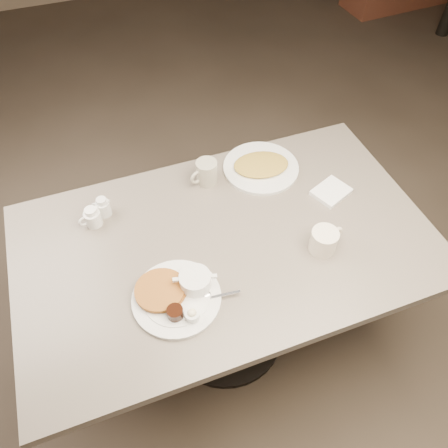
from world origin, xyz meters
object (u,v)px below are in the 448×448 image
object	(u,v)px
hash_plate	(261,167)
coffee_mug_far	(206,172)
coffee_mug_near	(324,240)
creamer_right	(103,207)
main_plate	(178,293)
creamer_left	(92,217)
diner_table	(226,266)

from	to	relation	value
hash_plate	coffee_mug_far	bearing A→B (deg)	177.76
coffee_mug_near	hash_plate	world-z (taller)	coffee_mug_near
coffee_mug_far	creamer_right	world-z (taller)	coffee_mug_far
main_plate	coffee_mug_near	size ratio (longest dim) A/B	2.65
hash_plate	creamer_left	bearing A→B (deg)	-175.40
diner_table	coffee_mug_near	xyz separation A→B (m)	(0.31, -0.15, 0.22)
diner_table	creamer_left	xyz separation A→B (m)	(-0.43, 0.24, 0.21)
creamer_left	hash_plate	world-z (taller)	creamer_left
coffee_mug_far	creamer_left	distance (m)	0.47
diner_table	hash_plate	bearing A→B (deg)	48.30
diner_table	coffee_mug_near	world-z (taller)	coffee_mug_near
coffee_mug_near	creamer_right	bearing A→B (deg)	148.15
main_plate	hash_plate	xyz separation A→B (m)	(0.50, 0.46, -0.01)
creamer_right	creamer_left	bearing A→B (deg)	-141.49
main_plate	diner_table	bearing A→B (deg)	35.70
main_plate	creamer_left	world-z (taller)	creamer_left
coffee_mug_far	creamer_right	size ratio (longest dim) A/B	1.62
coffee_mug_near	hash_plate	distance (m)	0.46
creamer_left	creamer_right	size ratio (longest dim) A/B	1.12
coffee_mug_near	diner_table	bearing A→B (deg)	153.75
main_plate	creamer_right	size ratio (longest dim) A/B	4.75
main_plate	creamer_left	bearing A→B (deg)	116.78
coffee_mug_far	creamer_left	bearing A→B (deg)	-171.97
diner_table	creamer_left	world-z (taller)	creamer_left
main_plate	creamer_right	xyz separation A→B (m)	(-0.16, 0.44, 0.01)
main_plate	creamer_left	distance (m)	0.46
main_plate	coffee_mug_near	xyz separation A→B (m)	(0.54, 0.01, 0.02)
coffee_mug_far	creamer_left	size ratio (longest dim) A/B	1.45
coffee_mug_near	hash_plate	xyz separation A→B (m)	(-0.04, 0.45, -0.03)
main_plate	hash_plate	distance (m)	0.68
main_plate	creamer_right	distance (m)	0.47
main_plate	coffee_mug_far	world-z (taller)	coffee_mug_far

